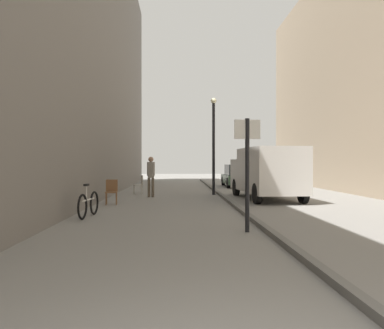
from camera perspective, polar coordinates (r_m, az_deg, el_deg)
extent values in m
plane|color=gray|center=(14.48, -0.25, -6.01)|extent=(80.00, 80.00, 0.00)
cube|color=slate|center=(16.27, -21.74, 20.53)|extent=(3.97, 40.00, 14.45)
cube|color=#615F5B|center=(14.61, 5.99, -5.72)|extent=(0.16, 40.00, 0.12)
cylinder|color=brown|center=(18.12, -5.69, -3.35)|extent=(0.13, 0.13, 0.87)
cylinder|color=brown|center=(18.18, -6.24, -3.34)|extent=(0.13, 0.13, 0.87)
cube|color=gray|center=(18.12, -5.97, -0.80)|extent=(0.28, 0.26, 0.74)
cylinder|color=gray|center=(18.08, -5.57, -0.63)|extent=(0.10, 0.10, 0.63)
cylinder|color=gray|center=(18.16, -6.37, -0.63)|extent=(0.10, 0.10, 0.63)
sphere|color=#9E755B|center=(18.12, -5.97, 0.75)|extent=(0.24, 0.24, 0.24)
cube|color=silver|center=(16.71, 11.29, -0.80)|extent=(2.24, 4.08, 1.86)
cube|color=silver|center=(19.38, 8.95, -1.33)|extent=(2.11, 1.66, 1.40)
cube|color=black|center=(19.90, 8.57, -0.40)|extent=(1.70, 0.14, 0.61)
cylinder|color=black|center=(19.05, 6.40, -3.28)|extent=(0.27, 0.81, 0.80)
cylinder|color=black|center=(19.50, 11.66, -3.20)|extent=(0.27, 0.81, 0.80)
cylinder|color=black|center=(15.27, 9.39, -4.17)|extent=(0.27, 0.81, 0.80)
cylinder|color=black|center=(15.83, 15.79, -4.02)|extent=(0.27, 0.81, 0.80)
cube|color=#335138|center=(25.98, 6.69, -2.11)|extent=(1.81, 4.21, 0.55)
cube|color=black|center=(25.96, 6.69, -0.75)|extent=(1.52, 2.52, 0.68)
cylinder|color=black|center=(27.29, 4.54, -2.36)|extent=(0.20, 0.64, 0.64)
cylinder|color=black|center=(27.52, 7.94, -2.34)|extent=(0.20, 0.64, 0.64)
cylinder|color=black|center=(24.46, 5.29, -2.67)|extent=(0.20, 0.64, 0.64)
cylinder|color=black|center=(24.72, 9.07, -2.64)|extent=(0.20, 0.64, 0.64)
cylinder|color=black|center=(9.10, 8.00, -1.55)|extent=(0.10, 0.10, 2.60)
cube|color=white|center=(9.12, 8.01, 5.06)|extent=(0.60, 0.05, 0.44)
cylinder|color=black|center=(19.39, 3.14, 2.25)|extent=(0.14, 0.14, 4.50)
sphere|color=beige|center=(19.62, 3.14, 9.19)|extent=(0.28, 0.28, 0.28)
torus|color=black|center=(12.39, -13.96, -5.42)|extent=(0.13, 0.72, 0.72)
torus|color=black|center=(11.40, -15.57, -5.92)|extent=(0.13, 0.72, 0.72)
cylinder|color=silver|center=(11.88, -14.73, -4.94)|extent=(0.14, 0.95, 0.05)
cylinder|color=silver|center=(11.68, -15.03, -3.94)|extent=(0.04, 0.04, 0.40)
cube|color=black|center=(11.66, -15.03, -2.87)|extent=(0.12, 0.25, 0.06)
cylinder|color=brown|center=(14.97, -10.91, -4.94)|extent=(0.04, 0.04, 0.45)
cylinder|color=brown|center=(15.00, -12.34, -4.93)|extent=(0.04, 0.04, 0.45)
cylinder|color=brown|center=(15.35, -10.83, -4.81)|extent=(0.04, 0.04, 0.45)
cylinder|color=brown|center=(15.37, -12.23, -4.80)|extent=(0.04, 0.04, 0.45)
cube|color=brown|center=(15.15, -11.58, -3.95)|extent=(0.48, 0.48, 0.04)
cube|color=brown|center=(15.33, -11.53, -2.98)|extent=(0.44, 0.08, 0.45)
cylinder|color=#B7B2A8|center=(19.74, -8.28, -3.66)|extent=(0.04, 0.04, 0.45)
cylinder|color=#B7B2A8|center=(20.11, -8.42, -3.59)|extent=(0.04, 0.04, 0.45)
cylinder|color=#B7B2A8|center=(19.79, -7.21, -3.65)|extent=(0.04, 0.04, 0.45)
cylinder|color=#B7B2A8|center=(20.16, -7.37, -3.58)|extent=(0.04, 0.04, 0.45)
cube|color=#B7B2A8|center=(19.93, -7.82, -2.92)|extent=(0.53, 0.53, 0.04)
cube|color=#B7B2A8|center=(19.95, -7.25, -2.21)|extent=(0.14, 0.44, 0.45)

